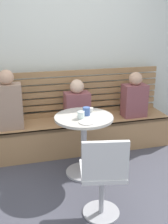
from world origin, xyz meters
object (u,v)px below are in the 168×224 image
at_px(booth_bench, 76,135).
at_px(person_child_middle, 77,103).
at_px(cafe_table, 84,134).
at_px(person_adult, 8,103).
at_px(plate_small, 87,122).
at_px(person_child_left, 134,97).
at_px(cup_glass_short, 81,115).
at_px(white_chair, 103,175).
at_px(cup_mug_blue, 86,111).
at_px(cup_espresso_small, 91,110).

height_order(booth_bench, person_child_middle, person_child_middle).
xyz_separation_m(cafe_table, person_child_middle, (0.08, 0.64, 0.18)).
height_order(person_adult, person_child_middle, person_adult).
bearing_deg(plate_small, person_child_left, 41.03).
height_order(person_adult, plate_small, person_adult).
height_order(person_child_left, plate_small, person_child_left).
height_order(cafe_table, cup_glass_short, cup_glass_short).
distance_m(booth_bench, white_chair, 1.50).
distance_m(booth_bench, cup_mug_blue, 0.84).
bearing_deg(person_child_left, cafe_table, -146.07).
distance_m(person_adult, cup_espresso_small, 1.07).
relative_size(cup_mug_blue, cup_glass_short, 1.19).
distance_m(person_adult, cup_mug_blue, 1.05).
distance_m(cafe_table, person_child_middle, 0.67).
xyz_separation_m(booth_bench, person_child_left, (0.86, -0.04, 0.51)).
bearing_deg(person_adult, person_child_middle, 0.99).
relative_size(person_child_left, cup_mug_blue, 6.87).
relative_size(white_chair, plate_small, 5.00).
height_order(person_child_left, cup_mug_blue, person_child_left).
xyz_separation_m(person_child_left, person_child_middle, (-0.85, 0.01, -0.03)).
height_order(person_child_left, person_child_middle, person_child_left).
bearing_deg(cup_espresso_small, booth_bench, 95.24).
bearing_deg(cup_mug_blue, plate_small, -104.41).
distance_m(person_child_left, plate_small, 1.25).
bearing_deg(cafe_table, cup_glass_short, -133.12).
distance_m(cafe_table, plate_small, 0.30).
bearing_deg(plate_small, cup_glass_short, 99.92).
distance_m(person_adult, person_child_middle, 0.91).
bearing_deg(booth_bench, person_child_left, -2.45).
xyz_separation_m(booth_bench, white_chair, (-0.11, -1.47, 0.24)).
xyz_separation_m(booth_bench, cafe_table, (-0.07, -0.66, 0.30)).
bearing_deg(plate_small, booth_bench, 84.03).
distance_m(cup_glass_short, plate_small, 0.16).
relative_size(white_chair, cup_glass_short, 10.63).
xyz_separation_m(cafe_table, cup_espresso_small, (0.12, 0.12, 0.25)).
xyz_separation_m(person_child_middle, cup_mug_blue, (-0.04, -0.60, 0.09)).
relative_size(cafe_table, person_child_middle, 1.25).
distance_m(white_chair, cup_mug_blue, 0.91).
bearing_deg(cup_espresso_small, cup_mug_blue, -132.32).
bearing_deg(booth_bench, cup_espresso_small, -84.76).
bearing_deg(cup_espresso_small, person_child_middle, 94.63).
bearing_deg(white_chair, plate_small, 88.04).
bearing_deg(booth_bench, plate_small, -95.97).
bearing_deg(cup_mug_blue, person_child_middle, 86.51).
distance_m(white_chair, person_child_middle, 1.47).
bearing_deg(booth_bench, person_adult, -177.60).
height_order(person_child_left, cup_glass_short, person_child_left).
height_order(cup_mug_blue, cup_glass_short, cup_mug_blue).
height_order(cup_espresso_small, plate_small, cup_espresso_small).
relative_size(person_child_left, cup_espresso_small, 11.65).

